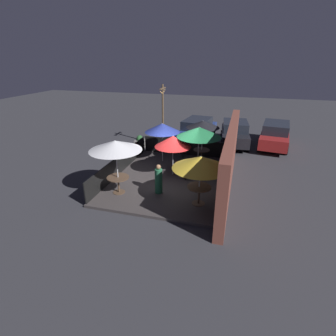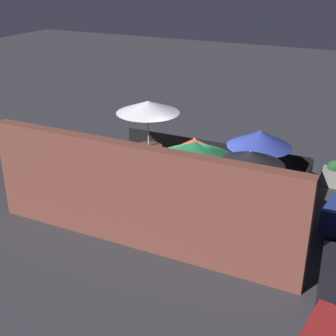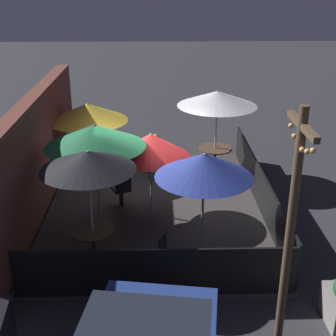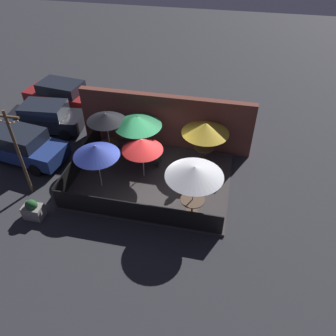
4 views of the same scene
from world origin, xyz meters
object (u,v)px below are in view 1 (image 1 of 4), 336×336
object	(u,v)px
patio_umbrella_3	(173,141)
parked_car_1	(235,133)
patio_umbrella_2	(200,162)
patron_0	(159,180)
patio_umbrella_4	(199,132)
patio_umbrella_0	(115,145)
dining_table_1	(201,152)
parked_car_0	(197,130)
patio_chair_1	(182,150)
light_post	(163,113)
dining_table_2	(199,190)
dining_table_0	(118,180)
parked_car_2	(275,134)
patio_chair_0	(185,170)
patio_umbrella_1	(203,124)
patio_umbrella_5	(162,128)
planter_box	(140,143)

from	to	relation	value
patio_umbrella_3	parked_car_1	distance (m)	6.84
patio_umbrella_2	patron_0	bearing A→B (deg)	-104.19
patio_umbrella_4	patio_umbrella_0	bearing A→B (deg)	-44.59
dining_table_1	patron_0	size ratio (longest dim) A/B	0.67
parked_car_0	parked_car_1	bearing A→B (deg)	98.80
patio_chair_1	parked_car_0	size ratio (longest dim) A/B	0.19
patio_umbrella_4	light_post	xyz separation A→B (m)	(-4.07, -3.06, -0.03)
patio_chair_1	dining_table_2	bearing A→B (deg)	-49.02
dining_table_1	parked_car_1	xyz separation A→B (m)	(-4.20, 1.60, 0.12)
patio_umbrella_4	patron_0	bearing A→B (deg)	-26.62
dining_table_0	parked_car_2	world-z (taller)	parked_car_2
patio_umbrella_3	dining_table_2	xyz separation A→B (m)	(2.49, 1.74, -1.13)
light_post	parked_car_1	bearing A→B (deg)	109.32
patio_umbrella_3	patio_chair_0	world-z (taller)	patio_umbrella_3
patio_umbrella_1	patio_umbrella_3	size ratio (longest dim) A/B	1.18
patio_umbrella_2	patio_umbrella_4	xyz separation A→B (m)	(-3.00, -0.57, 0.35)
patio_umbrella_5	patio_umbrella_0	bearing A→B (deg)	-10.23
patio_chair_1	patron_0	world-z (taller)	patron_0
patron_0	parked_car_0	bearing A→B (deg)	59.15
parked_car_0	patio_chair_1	bearing A→B (deg)	4.74
light_post	parked_car_2	xyz separation A→B (m)	(-1.92, 7.21, -1.40)
patio_chair_1	light_post	distance (m)	3.21
patio_umbrella_0	patio_umbrella_4	bearing A→B (deg)	135.41
patio_umbrella_2	patio_chair_0	distance (m)	2.69
patio_umbrella_4	light_post	distance (m)	5.09
patio_umbrella_1	dining_table_2	world-z (taller)	patio_umbrella_1
patio_umbrella_4	dining_table_0	world-z (taller)	patio_umbrella_4
dining_table_1	parked_car_0	xyz separation A→B (m)	(-4.19, -1.00, 0.12)
dining_table_0	dining_table_2	bearing A→B (deg)	90.00
dining_table_1	patio_chair_0	distance (m)	2.40
patio_umbrella_0	parked_car_0	size ratio (longest dim) A/B	0.50
patio_umbrella_2	parked_car_2	distance (m)	9.74
dining_table_0	patron_0	world-z (taller)	patron_0
patio_umbrella_5	parked_car_1	distance (m)	6.03
parked_car_1	patio_umbrella_0	bearing A→B (deg)	-32.80
dining_table_0	patio_chair_0	bearing A→B (deg)	130.20
patio_umbrella_0	patron_0	xyz separation A→B (m)	(-0.47, 1.69, -1.57)
patio_umbrella_4	patron_0	world-z (taller)	patio_umbrella_4
patron_0	parked_car_1	bearing A→B (deg)	41.76
dining_table_1	planter_box	world-z (taller)	planter_box
patio_umbrella_3	patio_umbrella_2	bearing A→B (deg)	34.89
patio_umbrella_5	light_post	distance (m)	3.06
parked_car_2	patio_umbrella_3	bearing A→B (deg)	-32.06
patio_umbrella_0	patio_chair_0	size ratio (longest dim) A/B	2.61
parked_car_2	parked_car_0	bearing A→B (deg)	-79.23
patio_umbrella_3	parked_car_2	distance (m)	8.46
patio_umbrella_4	planter_box	distance (m)	5.73
patio_umbrella_0	parked_car_0	world-z (taller)	patio_umbrella_0
patio_chair_1	patron_0	size ratio (longest dim) A/B	0.69
light_post	parked_car_0	world-z (taller)	light_post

